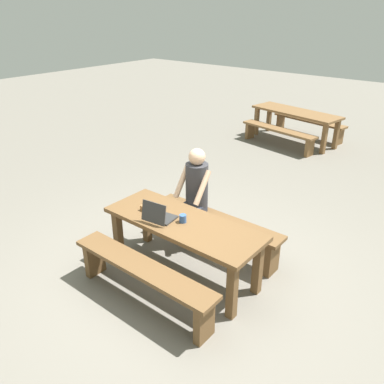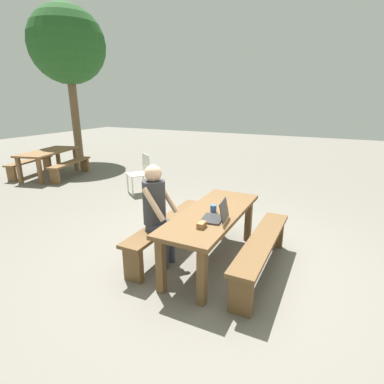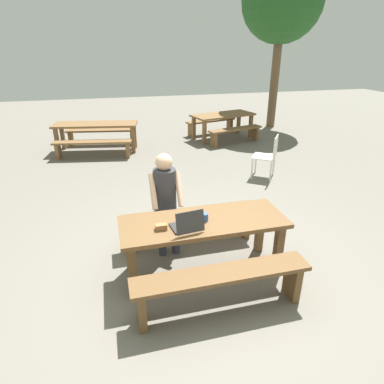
% 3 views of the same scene
% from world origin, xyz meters
% --- Properties ---
extents(ground_plane, '(30.00, 30.00, 0.00)m').
position_xyz_m(ground_plane, '(0.00, 0.00, 0.00)').
color(ground_plane, slate).
extents(picnic_table_front, '(1.89, 0.70, 0.71)m').
position_xyz_m(picnic_table_front, '(0.00, 0.00, 0.60)').
color(picnic_table_front, brown).
rests_on(picnic_table_front, ground).
extents(bench_near, '(1.82, 0.30, 0.48)m').
position_xyz_m(bench_near, '(0.00, -0.66, 0.36)').
color(bench_near, brown).
rests_on(bench_near, ground).
extents(bench_far, '(1.82, 0.30, 0.48)m').
position_xyz_m(bench_far, '(0.00, 0.66, 0.36)').
color(bench_far, brown).
rests_on(bench_far, ground).
extents(laptop, '(0.34, 0.33, 0.25)m').
position_xyz_m(laptop, '(-0.23, -0.16, 0.77)').
color(laptop, '#2D2D2D').
rests_on(laptop, picnic_table_front).
extents(small_pouch, '(0.12, 0.07, 0.06)m').
position_xyz_m(small_pouch, '(-0.50, -0.08, 0.74)').
color(small_pouch, olive).
rests_on(small_pouch, picnic_table_front).
extents(coffee_mug, '(0.08, 0.08, 0.09)m').
position_xyz_m(coffee_mug, '(0.01, -0.01, 0.76)').
color(coffee_mug, '#335693').
rests_on(coffee_mug, picnic_table_front).
extents(person_seated, '(0.40, 0.40, 1.32)m').
position_xyz_m(person_seated, '(-0.32, 0.62, 0.77)').
color(person_seated, '#333847').
rests_on(person_seated, ground).
extents(plastic_chair, '(0.61, 0.61, 0.89)m').
position_xyz_m(plastic_chair, '(2.15, 2.65, 0.48)').
color(plastic_chair, silver).
rests_on(plastic_chair, ground).
extents(picnic_table_rear, '(1.94, 1.22, 0.71)m').
position_xyz_m(picnic_table_rear, '(2.31, 5.86, 0.61)').
color(picnic_table_rear, brown).
rests_on(picnic_table_rear, ground).
extents(bench_rear_south, '(1.64, 0.70, 0.43)m').
position_xyz_m(bench_rear_south, '(2.47, 5.24, 0.32)').
color(bench_rear_south, brown).
rests_on(bench_rear_south, ground).
extents(bench_rear_north, '(1.64, 0.70, 0.43)m').
position_xyz_m(bench_rear_north, '(2.15, 6.48, 0.32)').
color(bench_rear_north, brown).
rests_on(bench_rear_north, ground).
extents(tree_left, '(2.41, 2.41, 4.94)m').
position_xyz_m(tree_left, '(4.41, 6.93, 3.70)').
color(tree_left, brown).
rests_on(tree_left, ground).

